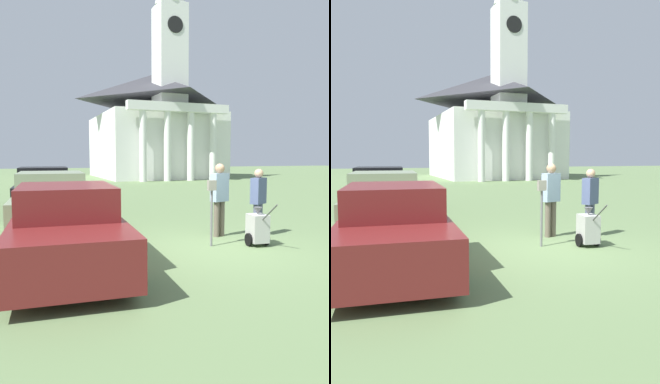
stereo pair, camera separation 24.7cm
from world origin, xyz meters
The scene contains 9 objects.
ground_plane centered at (0.00, 0.00, 0.00)m, with size 120.00×120.00×0.00m, color #607A4C.
parked_car_maroon centered at (-3.04, -0.04, 0.67)m, with size 2.17×4.96×1.44m.
parked_car_sage centered at (-3.04, 3.67, 0.71)m, with size 2.25×5.29×1.52m.
parked_car_black centered at (-3.04, 7.38, 0.72)m, with size 2.22×5.05×1.56m.
parking_meter centered at (0.02, 0.25, 0.99)m, with size 0.18×0.09×1.43m.
person_worker centered at (0.68, 1.08, 1.01)m, with size 0.46×0.32×1.77m.
person_supervisor centered at (1.58, 0.78, 0.93)m, with size 0.47×0.39×1.64m.
equipment_cart centered at (0.99, -0.06, 0.39)m, with size 0.50×1.00×1.00m.
church centered at (8.07, 27.24, 5.31)m, with size 10.36×13.09×20.35m.
Camera 1 is at (-3.73, -6.83, 1.92)m, focal length 35.00 mm.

